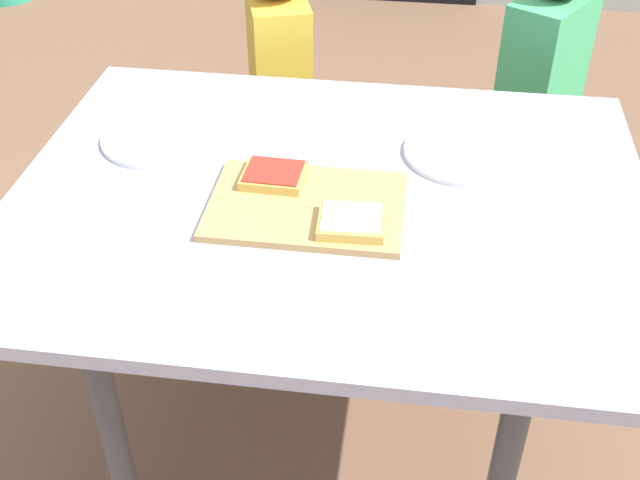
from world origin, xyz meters
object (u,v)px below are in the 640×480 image
Objects in this scene: pizza_slice_near_right at (351,222)px; child_right at (537,104)px; plate_white_left at (161,137)px; cutting_board at (307,206)px; pizza_slice_far_left at (274,175)px; child_left at (280,85)px; dining_table at (328,227)px; plate_white_right at (465,153)px.

child_right is at bearing 64.62° from pizza_slice_near_right.
child_right is at bearing 35.92° from plate_white_left.
pizza_slice_far_left is at bearing 137.60° from cutting_board.
pizza_slice_far_left is at bearing 141.65° from pizza_slice_near_right.
child_left is at bearing -175.51° from child_right.
plate_white_left is at bearing -104.70° from child_left.
pizza_slice_far_left is at bearing 174.63° from dining_table.
child_left is at bearing 107.70° from dining_table.
pizza_slice_near_right reaches higher than plate_white_right.
dining_table is 0.11m from cutting_board.
plate_white_left is (-0.41, 0.26, -0.02)m from pizza_slice_near_right.
pizza_slice_far_left is 0.48× the size of plate_white_right.
pizza_slice_near_right is (0.05, -0.11, 0.10)m from dining_table.
pizza_slice_near_right is at bearing -32.11° from plate_white_left.
dining_table is 1.17× the size of child_right.
pizza_slice_near_right is at bearing -71.20° from child_left.
plate_white_left is 0.24× the size of child_right.
child_right is at bearing 4.49° from child_left.
child_right is (0.21, 0.56, -0.17)m from plate_white_right.
plate_white_right is 1.00× the size of plate_white_left.
child_left is (-0.11, 0.67, -0.16)m from pizza_slice_far_left.
plate_white_left is (-0.60, -0.02, 0.00)m from plate_white_right.
plate_white_right is at bearing -47.84° from child_left.
child_right is (0.56, 0.72, -0.19)m from pizza_slice_far_left.
cutting_board is (-0.03, -0.05, 0.08)m from dining_table.
child_right is (0.67, 0.05, -0.03)m from child_left.
dining_table is at bearing -22.01° from plate_white_left.
dining_table is at bearing -72.30° from child_left.
plate_white_right is at bearing 2.30° from plate_white_left.
plate_white_left reaches higher than dining_table.
child_right is at bearing 58.20° from dining_table.
pizza_slice_near_right is at bearing -124.40° from plate_white_right.
plate_white_right is (0.35, 0.16, -0.02)m from pizza_slice_far_left.
child_right is (0.81, 0.59, -0.17)m from plate_white_left.
pizza_slice_far_left is 0.38m from plate_white_right.
pizza_slice_far_left reaches higher than dining_table.
dining_table is at bearing -121.80° from child_right.
plate_white_right is (0.28, 0.22, -0.00)m from cutting_board.
plate_white_right is (0.25, 0.17, 0.08)m from dining_table.
dining_table is 1.14× the size of child_left.
pizza_slice_far_left and pizza_slice_near_right have the same top height.
pizza_slice_far_left is (-0.07, 0.06, 0.02)m from cutting_board.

